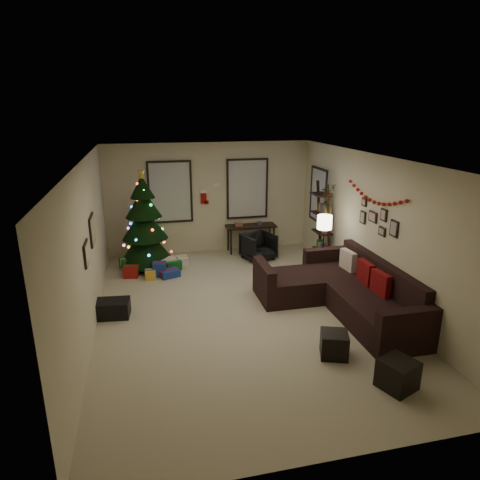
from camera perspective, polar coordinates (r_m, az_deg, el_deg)
The scene contains 29 objects.
floor at distance 7.76m, azimuth 0.29°, elevation -9.49°, with size 7.00×7.00×0.00m, color tan.
ceiling at distance 6.96m, azimuth 0.32°, elevation 10.73°, with size 7.00×7.00×0.00m, color white.
wall_back at distance 10.58m, azimuth -4.10°, elevation 5.59°, with size 5.00×5.00×0.00m, color beige.
wall_front at distance 4.20m, azimuth 11.73°, elevation -13.93°, with size 5.00×5.00×0.00m, color beige.
wall_left at distance 7.12m, azimuth -19.67°, elevation -1.29°, with size 7.00×7.00×0.00m, color beige.
wall_right at distance 8.17m, azimuth 17.62°, elevation 1.25°, with size 7.00×7.00×0.00m, color beige.
window_back_left at distance 10.41m, azimuth -9.30°, elevation 6.33°, with size 1.05×0.06×1.50m.
window_back_right at distance 10.69m, azimuth 0.97°, elevation 6.85°, with size 1.05×0.06×1.50m.
window_right_wall at distance 10.33m, azimuth 10.47°, elevation 5.91°, with size 0.06×0.90×1.30m.
christmas_tree at distance 9.75m, azimuth -12.60°, elevation 1.73°, with size 1.23×1.23×2.28m.
presents at distance 9.61m, azimuth -10.88°, elevation -3.58°, with size 1.50×1.01×0.30m.
sofa at distance 7.98m, azimuth 13.57°, elevation -6.80°, with size 2.11×3.05×0.92m.
pillow_red_a at distance 7.61m, azimuth 18.24°, elevation -5.67°, with size 0.12×0.43×0.43m, color maroon.
pillow_red_b at distance 8.02m, azimuth 16.38°, elevation -4.30°, with size 0.12×0.44×0.44m, color maroon.
pillow_cream at distance 8.58m, azimuth 14.21°, elevation -2.77°, with size 0.12×0.42×0.42m, color beige.
ottoman_near at distance 6.57m, azimuth 12.44°, elevation -13.44°, with size 0.39×0.39×0.37m, color black.
ottoman_far at distance 6.14m, azimuth 20.28°, elevation -16.45°, with size 0.42×0.42×0.40m, color black.
desk at distance 10.69m, azimuth 1.47°, elevation 1.57°, with size 1.25×0.45×0.67m.
desk_chair at distance 10.17m, azimuth 2.48°, elevation -0.87°, with size 0.62×0.58×0.64m, color black.
bookshelf at distance 9.76m, azimuth 11.01°, elevation 1.79°, with size 0.30×0.57×1.93m.
potted_plant at distance 9.43m, azimuth 11.68°, elevation 6.57°, with size 0.41×0.36×0.46m, color #4C4C4C.
floor_lamp at distance 8.82m, azimuth 11.19°, elevation 1.77°, with size 0.30×0.30×1.41m.
art_map at distance 7.74m, azimuth -19.11°, elevation 1.31°, with size 0.04×0.60×0.50m.
art_abstract at distance 6.81m, azimuth -19.81°, elevation -1.71°, with size 0.04×0.45×0.35m.
gallery at distance 8.04m, azimuth 17.91°, elevation 2.62°, with size 0.03×1.25×0.54m.
garland at distance 8.05m, azimuth 17.54°, elevation 5.67°, with size 0.08×1.90×0.30m, color #A5140C, non-canonical shape.
stocking_left at distance 10.51m, azimuth -4.84°, elevation 5.80°, with size 0.20×0.05×0.36m.
stocking_right at distance 10.59m, azimuth -3.13°, elevation 6.67°, with size 0.20×0.05×0.36m.
storage_bin at distance 7.84m, azimuth -16.70°, elevation -8.76°, with size 0.59×0.40×0.30m, color black.
Camera 1 is at (-1.60, -6.73, 3.51)m, focal length 31.99 mm.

